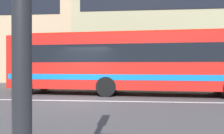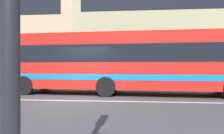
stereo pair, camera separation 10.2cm
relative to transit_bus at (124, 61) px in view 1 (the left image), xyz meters
The scene contains 4 objects.
ground_plane 3.74m from the transit_bus, 129.47° to the right, with size 160.00×160.00×0.00m, color #444040.
lane_centre_line 3.74m from the transit_bus, 129.47° to the right, with size 60.00×0.16×0.01m, color silver.
apartment_block_right 13.24m from the transit_bus, 65.59° to the left, with size 20.10×8.09×13.18m.
transit_bus is the anchor object (origin of this frame).
Camera 1 is at (2.55, -9.72, 1.54)m, focal length 36.10 mm.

